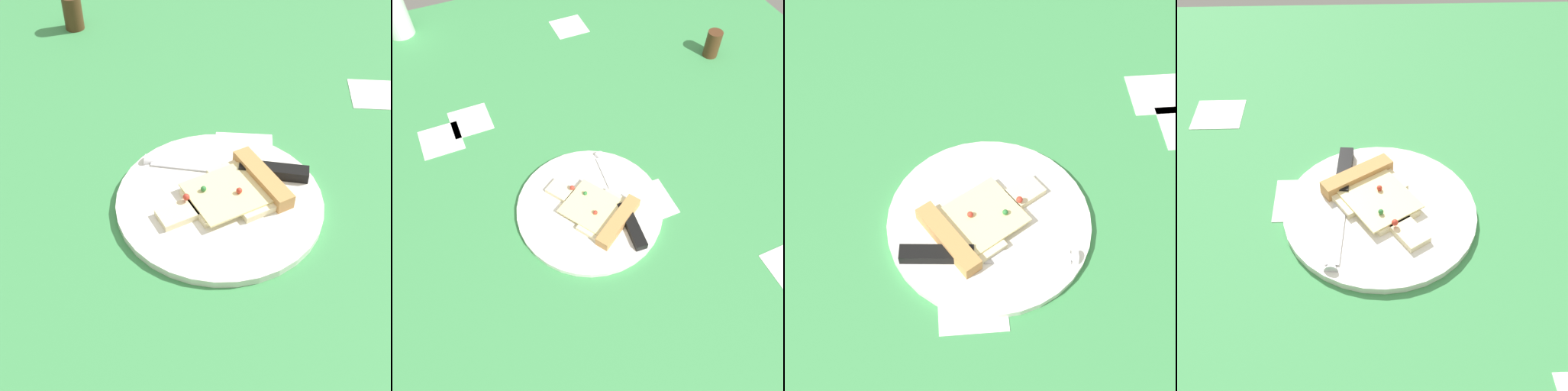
% 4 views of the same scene
% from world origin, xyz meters
% --- Properties ---
extents(ground_plane, '(1.58, 1.58, 0.03)m').
position_xyz_m(ground_plane, '(0.00, -0.00, -0.01)').
color(ground_plane, '#3D8C4C').
rests_on(ground_plane, ground).
extents(plate, '(0.29, 0.29, 0.01)m').
position_xyz_m(plate, '(-0.06, 0.00, 0.01)').
color(plate, white).
rests_on(plate, ground_plane).
extents(pizza_slice, '(0.19, 0.16, 0.02)m').
position_xyz_m(pizza_slice, '(-0.09, -0.01, 0.02)').
color(pizza_slice, beige).
rests_on(pizza_slice, plate).
extents(knife, '(0.24, 0.04, 0.02)m').
position_xyz_m(knife, '(-0.09, -0.06, 0.02)').
color(knife, silver).
rests_on(knife, plate).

